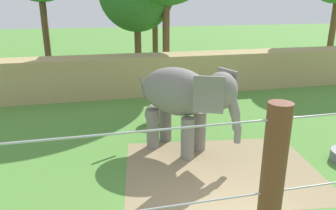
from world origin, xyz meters
TOP-DOWN VIEW (x-y plane):
  - dirt_patch at (0.63, 2.60)m, footprint 6.36×5.08m
  - embankment_wall at (0.00, 11.74)m, footprint 36.00×1.80m
  - elephant at (-0.15, 4.16)m, footprint 3.20×3.40m
  - enrichment_ball at (-0.60, 6.85)m, footprint 0.89×0.89m

SIDE VIEW (x-z plane):
  - dirt_patch at x=0.63m, z-range 0.00..0.01m
  - enrichment_ball at x=-0.60m, z-range 0.00..0.89m
  - embankment_wall at x=0.00m, z-range 0.00..2.13m
  - elephant at x=-0.15m, z-range 0.48..3.41m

